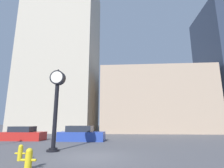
% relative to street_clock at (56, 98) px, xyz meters
% --- Properties ---
extents(ground_plane, '(200.00, 200.00, 0.00)m').
position_rel_street_clock_xyz_m(ground_plane, '(2.77, -1.60, -3.43)').
color(ground_plane, '#515156').
extents(building_tall_tower, '(13.95, 12.00, 32.20)m').
position_rel_street_clock_xyz_m(building_tall_tower, '(-8.32, 22.40, 12.67)').
color(building_tall_tower, '#BCB29E').
rests_on(building_tall_tower, ground_plane).
extents(building_storefront_row, '(19.30, 12.00, 11.27)m').
position_rel_street_clock_xyz_m(building_storefront_row, '(10.28, 22.40, 2.21)').
color(building_storefront_row, tan).
rests_on(building_storefront_row, ground_plane).
extents(street_clock, '(1.00, 0.81, 5.50)m').
position_rel_street_clock_xyz_m(street_clock, '(0.00, 0.00, 0.00)').
color(street_clock, black).
rests_on(street_clock, ground_plane).
extents(car_red, '(4.16, 1.81, 1.40)m').
position_rel_street_clock_xyz_m(car_red, '(-5.87, 6.47, -2.84)').
color(car_red, red).
rests_on(car_red, ground_plane).
extents(car_blue, '(4.57, 1.85, 1.48)m').
position_rel_street_clock_xyz_m(car_blue, '(0.27, 6.30, -2.80)').
color(car_blue, '#28429E').
rests_on(car_blue, ground_plane).
extents(fire_hydrant_near, '(0.53, 0.23, 0.76)m').
position_rel_street_clock_xyz_m(fire_hydrant_near, '(-0.54, -2.76, -3.04)').
color(fire_hydrant_near, yellow).
rests_on(fire_hydrant_near, ground_plane).
extents(fire_hydrant_far, '(0.63, 0.27, 0.82)m').
position_rel_street_clock_xyz_m(fire_hydrant_far, '(0.74, -4.29, -3.01)').
color(fire_hydrant_far, yellow).
rests_on(fire_hydrant_far, ground_plane).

